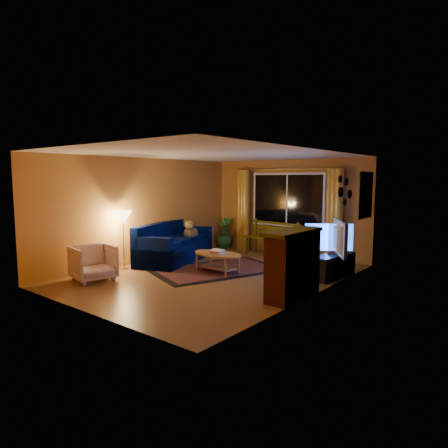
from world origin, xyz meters
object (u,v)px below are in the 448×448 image
Objects in this scene: armchair at (93,261)px; coffee_table at (217,263)px; tv_console at (333,266)px; sofa at (175,242)px; floor_lamp at (124,241)px; bench at (271,248)px.

armchair is 0.66× the size of coffee_table.
tv_console is at bearing 28.99° from coffee_table.
floor_lamp is (-0.30, -1.28, 0.18)m from sofa.
sofa is 2.96× the size of armchair.
armchair reaches higher than coffee_table.
bench is 3.73m from floor_lamp.
bench is at bearing 90.98° from coffee_table.
armchair reaches higher than tv_console.
bench is at bearing 161.07° from tv_console.
bench is 1.22× the size of floor_lamp.
bench reaches higher than coffee_table.
tv_console is (3.66, 0.89, -0.23)m from sofa.
bench is at bearing 60.40° from floor_lamp.
sofa is 1.79× the size of floor_lamp.
coffee_table is at bearing 28.47° from floor_lamp.
tv_console reaches higher than coffee_table.
sofa is 1.95× the size of coffee_table.
tv_console is at bearing 28.74° from floor_lamp.
sofa reaches higher than bench.
coffee_table is at bearing -24.32° from armchair.
coffee_table is (1.87, 1.01, -0.43)m from floor_lamp.
bench is 1.37× the size of tv_console.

